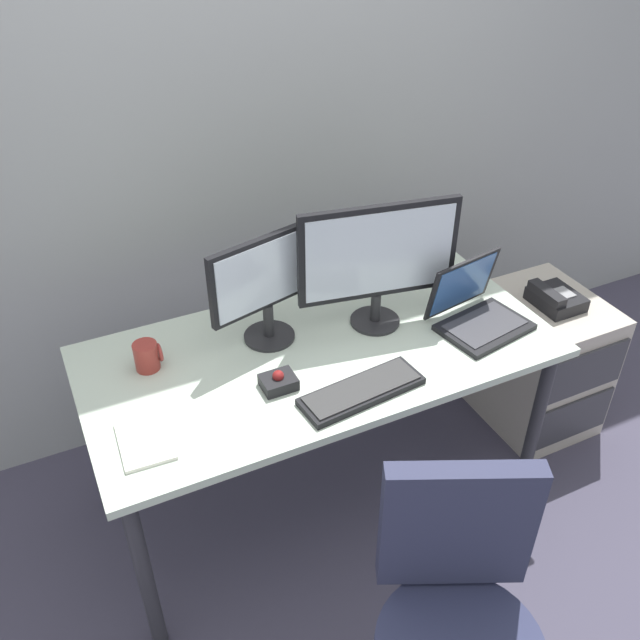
# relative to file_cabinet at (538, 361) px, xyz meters

# --- Properties ---
(ground_plane) EXTENTS (8.00, 8.00, 0.00)m
(ground_plane) POSITION_rel_file_cabinet_xyz_m (-1.08, -0.02, -0.31)
(ground_plane) COLOR #464255
(back_wall) EXTENTS (6.00, 0.10, 2.80)m
(back_wall) POSITION_rel_file_cabinet_xyz_m (-1.08, 0.73, 1.09)
(back_wall) COLOR #A0A3A3
(back_wall) RESTS_ON ground
(desk) EXTENTS (1.62, 0.79, 0.75)m
(desk) POSITION_rel_file_cabinet_xyz_m (-1.08, -0.02, 0.37)
(desk) COLOR silver
(desk) RESTS_ON ground
(file_cabinet) EXTENTS (0.42, 0.53, 0.62)m
(file_cabinet) POSITION_rel_file_cabinet_xyz_m (0.00, 0.00, 0.00)
(file_cabinet) COLOR #BBB2A3
(file_cabinet) RESTS_ON ground
(desk_phone) EXTENTS (0.17, 0.20, 0.09)m
(desk_phone) POSITION_rel_file_cabinet_xyz_m (-0.01, -0.02, 0.34)
(desk_phone) COLOR black
(desk_phone) RESTS_ON file_cabinet
(monitor_main) EXTENTS (0.56, 0.18, 0.47)m
(monitor_main) POSITION_rel_file_cabinet_xyz_m (-0.83, 0.04, 0.71)
(monitor_main) COLOR #262628
(monitor_main) RESTS_ON desk
(monitor_side) EXTENTS (0.43, 0.18, 0.40)m
(monitor_side) POSITION_rel_file_cabinet_xyz_m (-1.21, 0.12, 0.68)
(monitor_side) COLOR #262628
(monitor_side) RESTS_ON desk
(keyboard) EXTENTS (0.42, 0.18, 0.03)m
(keyboard) POSITION_rel_file_cabinet_xyz_m (-1.06, -0.29, 0.46)
(keyboard) COLOR black
(keyboard) RESTS_ON desk
(laptop) EXTENTS (0.35, 0.32, 0.24)m
(laptop) POSITION_rel_file_cabinet_xyz_m (-0.51, -0.13, 0.50)
(laptop) COLOR black
(laptop) RESTS_ON desk
(trackball_mouse) EXTENTS (0.11, 0.09, 0.07)m
(trackball_mouse) POSITION_rel_file_cabinet_xyz_m (-1.29, -0.14, 0.47)
(trackball_mouse) COLOR black
(trackball_mouse) RESTS_ON desk
(coffee_mug) EXTENTS (0.09, 0.08, 0.10)m
(coffee_mug) POSITION_rel_file_cabinet_xyz_m (-1.64, 0.14, 0.49)
(coffee_mug) COLOR maroon
(coffee_mug) RESTS_ON desk
(paper_notepad) EXTENTS (0.16, 0.22, 0.01)m
(paper_notepad) POSITION_rel_file_cabinet_xyz_m (-1.73, -0.20, 0.45)
(paper_notepad) COLOR white
(paper_notepad) RESTS_ON desk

